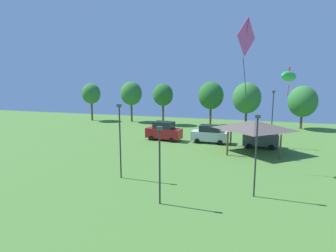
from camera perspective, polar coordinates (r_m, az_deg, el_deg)
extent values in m
cube|color=#E54C93|center=(27.95, 14.70, 16.12)|extent=(1.46, 3.06, 3.37)
cylinder|color=black|center=(27.93, 14.70, 16.12)|extent=(0.29, 0.18, 3.05)
cylinder|color=black|center=(27.78, 14.39, 9.13)|extent=(0.48, 0.30, 3.38)
ellipsoid|color=green|center=(24.18, 22.06, 8.76)|extent=(1.80, 3.44, 0.88)
cube|color=red|center=(24.17, 22.10, 9.26)|extent=(0.13, 0.11, 0.94)
cylinder|color=red|center=(24.21, 21.90, 6.29)|extent=(0.10, 0.17, 0.84)
cube|color=maroon|center=(39.59, -0.79, -1.35)|extent=(4.89, 2.40, 1.27)
cube|color=#1E232D|center=(39.40, -0.79, 0.20)|extent=(2.78, 1.99, 0.89)
cylinder|color=black|center=(38.34, 0.64, -2.69)|extent=(0.66, 0.30, 0.64)
cylinder|color=black|center=(39.99, 1.65, -2.17)|extent=(0.66, 0.30, 0.64)
cylinder|color=black|center=(39.53, -3.26, -2.32)|extent=(0.66, 0.30, 0.64)
cylinder|color=black|center=(41.13, -2.12, -1.83)|extent=(0.66, 0.30, 0.64)
cube|color=silver|center=(38.42, 7.99, -1.88)|extent=(4.73, 2.01, 1.15)
cube|color=#1E232D|center=(38.24, 8.02, -0.45)|extent=(2.63, 1.77, 0.81)
cylinder|color=black|center=(37.45, 9.87, -3.15)|extent=(0.65, 0.25, 0.64)
cylinder|color=black|center=(39.17, 10.29, -2.58)|extent=(0.65, 0.25, 0.64)
cylinder|color=black|center=(37.98, 5.57, -2.86)|extent=(0.65, 0.25, 0.64)
cylinder|color=black|center=(39.69, 6.17, -2.32)|extent=(0.65, 0.25, 0.64)
cube|color=#4C5156|center=(37.24, 17.12, -2.45)|extent=(4.12, 1.99, 1.36)
cube|color=#1E232D|center=(37.01, 17.21, -0.70)|extent=(2.30, 1.77, 0.95)
cylinder|color=black|center=(36.61, 19.11, -3.86)|extent=(0.65, 0.25, 0.64)
cylinder|color=black|center=(38.37, 18.86, -3.23)|extent=(0.65, 0.25, 0.64)
cylinder|color=black|center=(36.44, 15.17, -3.72)|extent=(0.65, 0.25, 0.64)
cylinder|color=black|center=(38.20, 15.11, -3.09)|extent=(0.65, 0.25, 0.64)
cylinder|color=brown|center=(32.84, 11.25, -3.29)|extent=(0.20, 0.20, 2.60)
cylinder|color=brown|center=(32.85, 20.61, -3.74)|extent=(0.20, 0.20, 2.60)
cylinder|color=brown|center=(37.35, 11.88, -1.71)|extent=(0.20, 0.20, 2.60)
cylinder|color=brown|center=(37.37, 20.10, -2.11)|extent=(0.20, 0.20, 2.60)
pyramid|color=#564C47|center=(34.66, 16.10, 0.24)|extent=(6.93, 6.00, 1.00)
cylinder|color=#2D2D33|center=(37.75, 19.20, 1.08)|extent=(0.12, 0.12, 6.51)
cube|color=#4C4C51|center=(37.41, 19.50, 6.19)|extent=(0.36, 0.20, 0.24)
cylinder|color=#2D2D33|center=(25.21, -9.10, -3.23)|extent=(0.12, 0.12, 6.04)
cube|color=#4C4C51|center=(24.69, -9.30, 3.88)|extent=(0.36, 0.20, 0.24)
cylinder|color=#2D2D33|center=(22.04, 16.36, -5.90)|extent=(0.12, 0.12, 5.71)
cube|color=#4C4C51|center=(21.44, 16.74, 1.77)|extent=(0.36, 0.20, 0.24)
cylinder|color=#2D2D33|center=(20.09, -1.60, -7.94)|extent=(0.12, 0.12, 5.09)
cube|color=#4C4C51|center=(19.44, -1.63, -0.44)|extent=(0.36, 0.20, 0.24)
cylinder|color=brown|center=(58.01, -14.30, 2.88)|extent=(0.36, 0.36, 3.76)
ellipsoid|color=#337533|center=(57.72, -14.43, 6.00)|extent=(3.42, 3.42, 3.76)
cylinder|color=brown|center=(55.26, -6.95, 2.76)|extent=(0.36, 0.36, 3.72)
ellipsoid|color=#337533|center=(54.95, -7.02, 6.19)|extent=(3.88, 3.88, 4.27)
cylinder|color=brown|center=(51.80, -0.95, 2.42)|extent=(0.36, 0.36, 3.83)
ellipsoid|color=#286628|center=(51.48, -0.96, 5.97)|extent=(3.47, 3.47, 3.81)
cylinder|color=brown|center=(51.57, 8.09, 2.09)|extent=(0.36, 0.36, 3.49)
ellipsoid|color=#286628|center=(51.23, 8.18, 5.78)|extent=(4.22, 4.22, 4.65)
cylinder|color=brown|center=(49.60, 14.60, 1.41)|extent=(0.36, 0.36, 3.23)
ellipsoid|color=#337533|center=(49.24, 14.77, 5.20)|extent=(4.46, 4.46, 4.91)
cylinder|color=brown|center=(52.12, 24.03, 0.98)|extent=(0.36, 0.36, 2.72)
ellipsoid|color=#337533|center=(51.78, 24.27, 4.30)|extent=(4.48, 4.48, 4.93)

